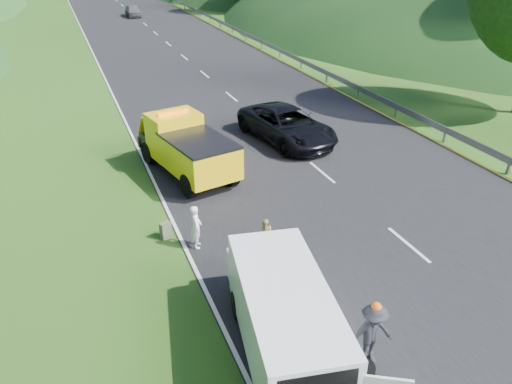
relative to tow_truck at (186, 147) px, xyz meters
name	(u,v)px	position (x,y,z in m)	size (l,w,h in m)	color
ground	(300,233)	(2.36, -6.09, -1.21)	(320.00, 320.00, 0.00)	#38661E
road_surface	(156,33)	(5.36, 33.91, -1.20)	(14.00, 200.00, 0.02)	black
guardrail	(193,13)	(12.66, 46.41, -1.21)	(0.06, 140.00, 1.52)	gray
tree_line_right	(263,2)	(25.36, 53.91, -1.21)	(14.00, 140.00, 14.00)	#2D5B1B
tow_truck	(186,147)	(0.00, 0.00, 0.00)	(3.27, 6.08, 2.48)	black
white_van	(283,315)	(-0.45, -10.90, -0.02)	(3.53, 6.26, 2.11)	black
woman	(197,247)	(-1.14, -5.64, -1.21)	(0.54, 0.40, 1.49)	white
child	(266,247)	(0.95, -6.46, -1.21)	(0.48, 0.38, 0.99)	tan
worker	(369,362)	(1.35, -11.94, -1.21)	(1.09, 0.63, 1.69)	black
suitcase	(166,230)	(-1.98, -4.73, -0.92)	(0.36, 0.20, 0.58)	#606048
spare_tire	(359,373)	(0.96, -12.16, -1.21)	(0.72, 0.72, 0.20)	black
passing_suv	(286,141)	(5.47, 1.85, -1.21)	(2.70, 5.85, 1.62)	black
dist_car_a	(134,17)	(5.12, 46.27, -1.21)	(1.63, 4.05, 1.38)	#505155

